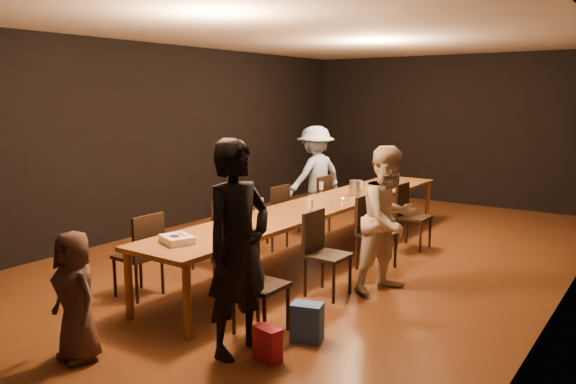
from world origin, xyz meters
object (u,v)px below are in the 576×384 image
Objects in this scene: birthday_cake at (177,239)px; ice_bucket at (356,188)px; table at (320,207)px; chair_left_1 at (213,233)px; child at (75,296)px; chair_right_0 at (261,284)px; chair_left_3 at (314,204)px; man_blue at (315,176)px; chair_right_3 at (414,216)px; chair_left_2 at (270,217)px; chair_right_2 at (377,233)px; chair_left_0 at (138,255)px; champagne_bottle at (246,199)px; woman_birthday at (238,248)px; plate_stack at (227,223)px; woman_tan at (389,220)px; chair_right_1 at (328,254)px.

birthday_cake is 1.87× the size of ice_bucket.
table is 1.49m from chair_left_1.
chair_right_0 is at bearing 62.10° from child.
man_blue reaches higher than chair_left_3.
chair_right_3 is 2.10m from man_blue.
chair_right_3 is 4.99m from child.
table is 6.45× the size of chair_right_0.
chair_right_2 is at bearing -90.00° from chair_left_2.
chair_left_3 is at bearing 0.00° from chair_left_0.
ice_bucket is at bearing -45.57° from chair_left_2.
table is at bearing -90.00° from chair_left_2.
birthday_cake is 1.46m from champagne_bottle.
man_blue is at bearing 9.99° from chair_left_2.
chair_left_0 is at bearing 83.22° from woman_birthday.
plate_stack is at bearing 97.63° from child.
woman_birthday reaches higher than chair_right_3.
ice_bucket is at bearing 58.22° from woman_tan.
chair_left_1 is 1.60m from birthday_cake.
child is at bearing -149.19° from chair_left_0.
champagne_bottle is (0.50, 0.07, 0.47)m from chair_left_1.
chair_right_1 is 2.67m from child.
man_blue is at bearing 5.90° from chair_left_1.
champagne_bottle is (-1.20, 1.27, 0.47)m from chair_right_0.
chair_left_0 is (-1.70, 0.00, 0.00)m from chair_right_0.
chair_left_2 is 0.51× the size of woman_birthday.
champagne_bottle is (-1.20, -2.33, 0.47)m from chair_right_3.
table is 6.45× the size of chair_right_1.
woman_birthday is at bearing -103.54° from chair_left_0.
man_blue is 4.43× the size of champagne_bottle.
chair_right_3 is 3.88m from birthday_cake.
chair_right_1 is at bearing -90.00° from chair_left_1.
chair_right_2 is at bearing 62.57° from plate_stack.
woman_birthday is 1.06m from birthday_cake.
chair_left_0 reaches higher than table.
woman_tan is (0.37, 2.16, -0.10)m from woman_birthday.
woman_tan is 1.74m from champagne_bottle.
ice_bucket is at bearing -23.51° from chair_left_1.
champagne_bottle reaches higher than ice_bucket.
champagne_bottle reaches higher than birthday_cake.
champagne_bottle is at bearing -156.25° from chair_left_2.
man_blue reaches higher than chair_right_3.
chair_left_2 is at bearing 180.00° from table.
woman_tan is (2.17, 0.52, 0.36)m from chair_left_1.
child is 1.93m from plate_stack.
woman_birthday reaches higher than chair_right_0.
woman_birthday is at bearing 1.44° from chair_right_3.
chair_right_0 is 2.45× the size of champagne_bottle.
man_blue reaches higher than ice_bucket.
man_blue is (-2.00, 4.10, 0.37)m from chair_right_0.
woman_birthday is 3.83m from ice_bucket.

